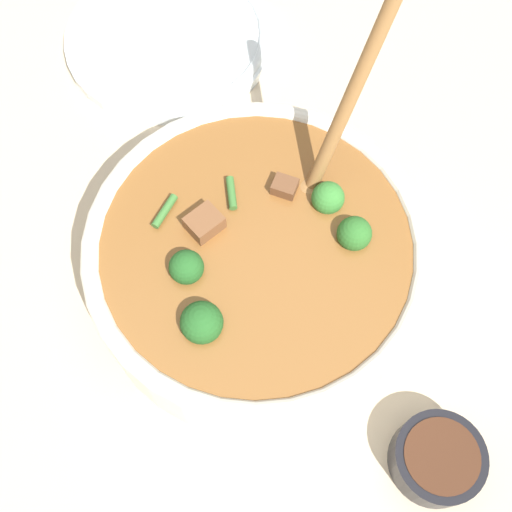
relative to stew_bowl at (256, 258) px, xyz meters
name	(u,v)px	position (x,y,z in m)	size (l,w,h in m)	color
ground_plane	(256,280)	(0.00, 0.00, -0.05)	(4.00, 4.00, 0.00)	#C6B293
stew_bowl	(256,258)	(0.00, 0.00, 0.00)	(0.31, 0.30, 0.26)	white
condiment_bowl	(437,459)	(0.03, -0.22, -0.03)	(0.07, 0.07, 0.04)	black
empty_plate	(169,36)	(0.08, 0.30, -0.04)	(0.24, 0.24, 0.02)	white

